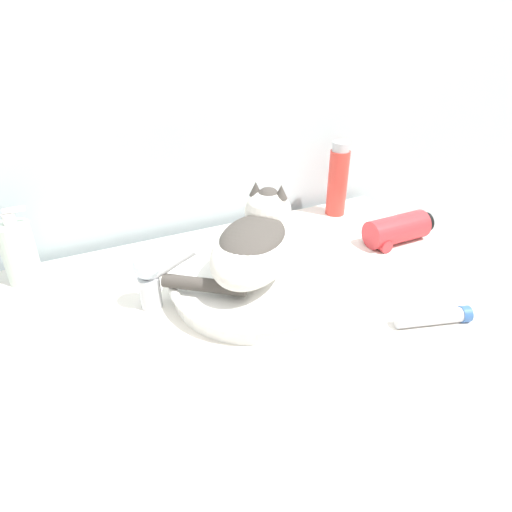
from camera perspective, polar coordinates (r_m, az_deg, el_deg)
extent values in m
cube|color=silver|center=(1.17, -10.17, 21.81)|extent=(8.00, 0.05, 2.40)
cube|color=white|center=(1.26, -1.65, -19.63)|extent=(1.12, 0.63, 0.80)
cylinder|color=white|center=(0.97, -0.38, -3.69)|extent=(0.33, 0.33, 0.04)
torus|color=white|center=(0.96, -0.38, -2.68)|extent=(0.35, 0.35, 0.02)
ellipsoid|color=silver|center=(0.92, -0.39, 0.72)|extent=(0.29, 0.29, 0.11)
ellipsoid|color=#47423D|center=(0.91, -0.40, 2.39)|extent=(0.22, 0.23, 0.05)
sphere|color=silver|center=(0.99, 1.51, 5.53)|extent=(0.10, 0.10, 0.10)
sphere|color=#47423D|center=(0.98, 1.53, 7.01)|extent=(0.06, 0.06, 0.06)
cone|color=#47423D|center=(0.96, 3.16, 8.03)|extent=(0.03, 0.03, 0.03)
cone|color=#47423D|center=(0.98, -0.03, 8.44)|extent=(0.03, 0.03, 0.03)
cylinder|color=#47423D|center=(0.90, -6.50, -3.60)|extent=(0.15, 0.12, 0.03)
cylinder|color=silver|center=(0.95, -13.09, -4.40)|extent=(0.04, 0.04, 0.07)
cylinder|color=silver|center=(0.91, -10.63, -0.92)|extent=(0.11, 0.05, 0.07)
sphere|color=silver|center=(0.91, -13.54, -1.19)|extent=(0.06, 0.06, 0.06)
cylinder|color=silver|center=(1.11, -27.48, 0.32)|extent=(0.07, 0.07, 0.14)
cylinder|color=white|center=(1.08, -28.50, 4.07)|extent=(0.02, 0.02, 0.02)
cylinder|color=white|center=(1.07, -28.00, 5.12)|extent=(0.04, 0.01, 0.01)
cylinder|color=#DB3D33|center=(1.31, 10.15, 8.95)|extent=(0.06, 0.06, 0.19)
cylinder|color=#B7B7BC|center=(1.28, 10.59, 13.32)|extent=(0.05, 0.05, 0.02)
cylinder|color=silver|center=(0.95, 20.79, -7.24)|extent=(0.14, 0.06, 0.03)
cylinder|color=#3866AD|center=(0.99, 24.61, -6.60)|extent=(0.03, 0.04, 0.03)
cylinder|color=#C63338|center=(1.21, 17.16, 3.21)|extent=(0.16, 0.07, 0.07)
cylinder|color=#C63338|center=(1.19, 14.93, 1.84)|extent=(0.03, 0.08, 0.03)
cylinder|color=black|center=(1.27, 20.28, 3.98)|extent=(0.02, 0.05, 0.05)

